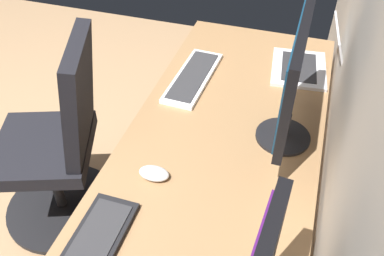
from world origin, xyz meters
TOP-DOWN VIEW (x-y plane):
  - desk at (-0.04, 1.58)m, footprint 2.12×0.71m
  - monitor_primary at (-0.33, 1.79)m, footprint 0.51×0.20m
  - laptop_leftmost at (-0.80, 1.86)m, footprint 0.33×0.35m
  - keyboard_spare at (-0.58, 1.37)m, footprint 0.43×0.16m
  - mouse_main at (-0.01, 1.41)m, footprint 0.06×0.10m
  - office_chair at (-0.26, 0.84)m, footprint 0.56×0.61m

SIDE VIEW (x-z plane):
  - office_chair at x=-0.26m, z-range -0.03..0.94m
  - desk at x=-0.04m, z-range 0.30..1.03m
  - keyboard_spare at x=-0.58m, z-range 0.73..0.75m
  - mouse_main at x=-0.01m, z-range 0.73..0.76m
  - laptop_leftmost at x=-0.80m, z-range 0.67..0.90m
  - monitor_primary at x=-0.33m, z-range 0.76..1.22m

